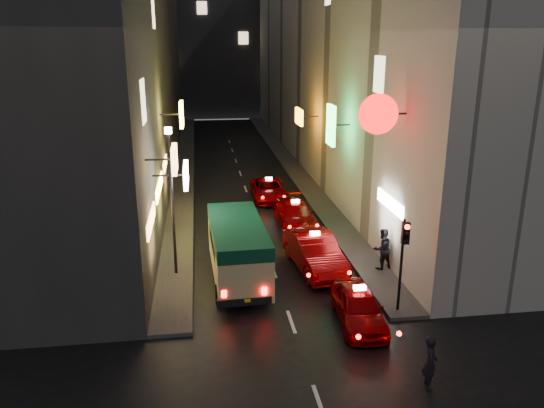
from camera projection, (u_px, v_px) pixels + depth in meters
name	position (u px, v px, depth m)	size (l,w,h in m)	color
building_left	(128.00, 50.00, 39.39)	(7.48, 52.00, 18.00)	#3A3735
building_right	(337.00, 49.00, 41.50)	(7.90, 52.00, 18.00)	#B0AAA2
building_far	(217.00, 30.00, 70.15)	(30.00, 10.00, 22.00)	#2F2F34
sidewalk_left	(184.00, 165.00, 42.51)	(1.50, 52.00, 0.15)	#4B4846
sidewalk_right	(289.00, 162.00, 43.63)	(1.50, 52.00, 0.15)	#4B4846
minibus	(238.00, 245.00, 21.76)	(2.28, 5.99, 2.55)	#CAC07E
taxi_near	(359.00, 304.00, 18.66)	(2.21, 4.83, 1.67)	#850002
taxi_second	(315.00, 250.00, 23.08)	(3.06, 6.03, 2.01)	#850002
taxi_third	(295.00, 213.00, 28.46)	(2.08, 4.97, 1.74)	#850002
taxi_far	(269.00, 188.00, 33.46)	(1.98, 4.64, 1.63)	#850002
pedestrian_crossing	(430.00, 359.00, 15.10)	(0.62, 0.40, 1.87)	black
pedestrian_sidewalk	(382.00, 246.00, 22.76)	(0.77, 0.48, 2.06)	black
traffic_light	(404.00, 246.00, 18.66)	(0.26, 0.43, 3.50)	black
lamp_post	(172.00, 192.00, 21.56)	(0.28, 0.28, 6.22)	black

